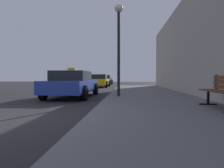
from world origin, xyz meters
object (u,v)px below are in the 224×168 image
at_px(street_lamp, 119,33).
at_px(car_black, 104,80).
at_px(car_blue, 73,84).
at_px(bench, 224,89).
at_px(car_yellow, 99,81).

height_order(street_lamp, car_black, street_lamp).
distance_m(street_lamp, car_blue, 3.38).
distance_m(car_blue, car_black, 16.18).
distance_m(street_lamp, car_black, 17.54).
distance_m(bench, street_lamp, 4.79).
bearing_deg(car_black, car_blue, -88.95).
bearing_deg(car_blue, bench, -38.59).
height_order(car_yellow, car_black, same).
bearing_deg(car_black, street_lamp, -81.37).
relative_size(car_blue, car_yellow, 1.09).
relative_size(street_lamp, car_yellow, 0.95).
distance_m(bench, car_blue, 6.64).
bearing_deg(street_lamp, car_yellow, 102.76).
xyz_separation_m(bench, car_yellow, (-5.37, 14.11, -0.01)).
xyz_separation_m(bench, car_blue, (-5.19, 4.14, -0.01)).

